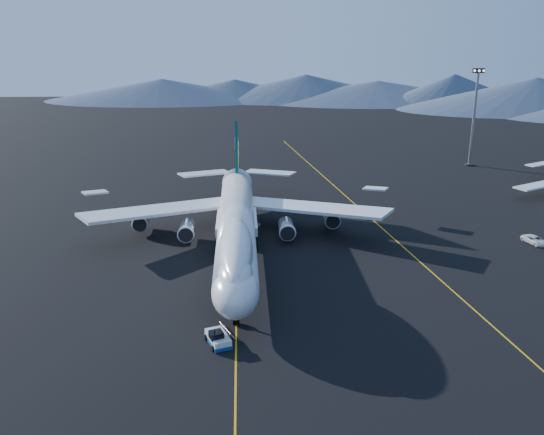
{
  "coord_description": "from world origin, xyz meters",
  "views": [
    {
      "loc": [
        1.12,
        -102.22,
        40.07
      ],
      "look_at": [
        6.49,
        3.04,
        6.0
      ],
      "focal_mm": 40.0,
      "sensor_mm": 36.0,
      "label": 1
    }
  ],
  "objects_px": {
    "service_van": "(535,240)",
    "boeing_747": "(236,224)",
    "floodlight_mast": "(474,117)",
    "pushback_tug": "(218,339)"
  },
  "relations": [
    {
      "from": "service_van",
      "to": "boeing_747",
      "type": "bearing_deg",
      "value": 163.44
    },
    {
      "from": "boeing_747",
      "to": "floodlight_mast",
      "type": "height_order",
      "value": "floodlight_mast"
    },
    {
      "from": "pushback_tug",
      "to": "floodlight_mast",
      "type": "distance_m",
      "value": 122.99
    },
    {
      "from": "boeing_747",
      "to": "service_van",
      "type": "height_order",
      "value": "boeing_747"
    },
    {
      "from": "boeing_747",
      "to": "pushback_tug",
      "type": "distance_m",
      "value": 32.26
    },
    {
      "from": "service_van",
      "to": "floodlight_mast",
      "type": "relative_size",
      "value": 0.19
    },
    {
      "from": "floodlight_mast",
      "to": "pushback_tug",
      "type": "bearing_deg",
      "value": -124.99
    },
    {
      "from": "boeing_747",
      "to": "service_van",
      "type": "distance_m",
      "value": 56.69
    },
    {
      "from": "boeing_747",
      "to": "floodlight_mast",
      "type": "bearing_deg",
      "value": 45.25
    },
    {
      "from": "pushback_tug",
      "to": "service_van",
      "type": "xyz_separation_m",
      "value": [
        58.71,
        34.6,
        0.08
      ]
    }
  ]
}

